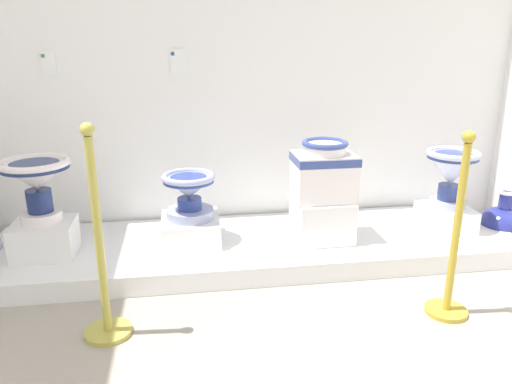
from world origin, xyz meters
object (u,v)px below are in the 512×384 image
plinth_block_broad_patterned (45,239)px  antique_toilet_pale_glazed (324,169)px  info_placard_first (48,63)px  stanchion_post_near_right (453,256)px  plinth_block_pale_glazed (322,218)px  stanchion_post_near_left (102,271)px  antique_toilet_slender_white (451,170)px  info_placard_second (178,61)px  antique_toilet_squat_floral (189,191)px  plinth_block_slender_white (445,217)px  plinth_block_squat_floral (191,229)px  decorative_vase_corner (502,222)px  antique_toilet_broad_patterned (36,178)px

plinth_block_broad_patterned → antique_toilet_pale_glazed: (1.75, 0.01, 0.36)m
info_placard_first → stanchion_post_near_right: info_placard_first is taller
plinth_block_pale_glazed → stanchion_post_near_left: stanchion_post_near_left is taller
plinth_block_pale_glazed → antique_toilet_pale_glazed: antique_toilet_pale_glazed is taller
stanchion_post_near_right → plinth_block_pale_glazed: bearing=119.7°
antique_toilet_slender_white → info_placard_second: bearing=164.7°
antique_toilet_squat_floral → plinth_block_slender_white: 1.79m
antique_toilet_pale_glazed → info_placard_second: bearing=149.5°
antique_toilet_pale_glazed → info_placard_first: (-1.73, 0.53, 0.65)m
stanchion_post_near_left → info_placard_first: bearing=108.9°
plinth_block_squat_floral → antique_toilet_pale_glazed: bearing=-5.1°
plinth_block_squat_floral → stanchion_post_near_left: size_ratio=0.37×
decorative_vase_corner → stanchion_post_near_left: (-2.64, -0.77, 0.20)m
plinth_block_squat_floral → decorative_vase_corner: size_ratio=1.03×
stanchion_post_near_right → info_placard_first: bearing=148.6°
antique_toilet_broad_patterned → plinth_block_slender_white: bearing=1.0°
antique_toilet_pale_glazed → stanchion_post_near_right: size_ratio=0.40×
plinth_block_broad_patterned → plinth_block_pale_glazed: bearing=0.4°
antique_toilet_broad_patterned → stanchion_post_near_left: bearing=-58.3°
plinth_block_pale_glazed → antique_toilet_pale_glazed: 0.33m
plinth_block_broad_patterned → info_placard_first: size_ratio=2.32×
antique_toilet_slender_white → stanchion_post_near_left: stanchion_post_near_left is taller
info_placard_first → stanchion_post_near_left: bearing=-71.1°
info_placard_second → plinth_block_squat_floral: bearing=-85.8°
antique_toilet_squat_floral → antique_toilet_pale_glazed: bearing=-5.1°
antique_toilet_squat_floral → decorative_vase_corner: antique_toilet_squat_floral is taller
antique_toilet_broad_patterned → info_placard_first: size_ratio=2.61×
plinth_block_pale_glazed → antique_toilet_slender_white: 0.95m
antique_toilet_slender_white → info_placard_first: bearing=169.4°
antique_toilet_slender_white → info_placard_second: info_placard_second is taller
plinth_block_pale_glazed → plinth_block_slender_white: (0.90, 0.03, -0.06)m
plinth_block_broad_patterned → plinth_block_pale_glazed: plinth_block_pale_glazed is taller
stanchion_post_near_left → antique_toilet_pale_glazed: bearing=29.8°
antique_toilet_squat_floral → plinth_block_pale_glazed: size_ratio=0.93×
plinth_block_pale_glazed → decorative_vase_corner: size_ratio=0.96×
info_placard_first → plinth_block_pale_glazed: bearing=-17.0°
plinth_block_pale_glazed → antique_toilet_slender_white: size_ratio=0.92×
info_placard_second → antique_toilet_squat_floral: bearing=-85.8°
info_placard_second → stanchion_post_near_right: bearing=-44.6°
plinth_block_pale_glazed → info_placard_first: (-1.73, 0.53, 0.98)m
antique_toilet_pale_glazed → stanchion_post_near_right: bearing=-60.3°
antique_toilet_broad_patterned → plinth_block_broad_patterned: bearing=-90.0°
plinth_block_broad_patterned → decorative_vase_corner: (3.09, 0.04, -0.09)m
antique_toilet_pale_glazed → info_placard_first: info_placard_first is taller
plinth_block_squat_floral → decorative_vase_corner: (2.21, -0.04, -0.06)m
antique_toilet_squat_floral → info_placard_first: size_ratio=2.21×
plinth_block_pale_glazed → antique_toilet_pale_glazed: bearing=0.0°
plinth_block_squat_floral → plinth_block_pale_glazed: (0.86, -0.08, 0.06)m
plinth_block_pale_glazed → info_placard_first: bearing=163.0°
antique_toilet_pale_glazed → plinth_block_broad_patterned: bearing=-179.6°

